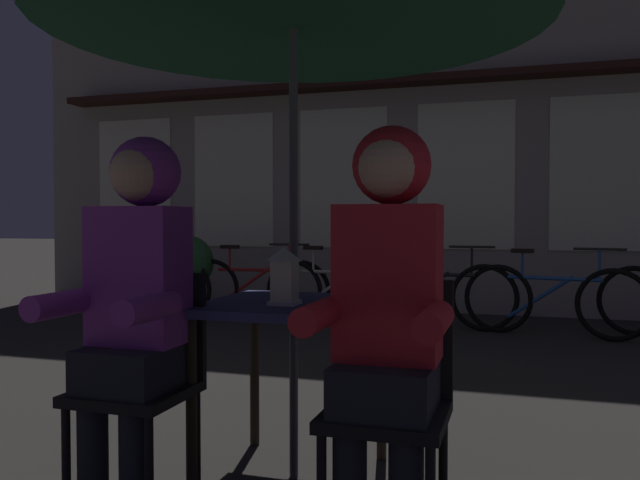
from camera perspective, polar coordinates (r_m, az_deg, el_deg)
The scene contains 14 objects.
ground_plane at distance 2.88m, azimuth -2.33°, elevation -20.23°, with size 60.00×60.00×0.00m, color #2D2B28.
cafe_table at distance 2.71m, azimuth -2.35°, elevation -7.60°, with size 0.72×0.72×0.74m.
lantern at distance 2.58m, azimuth -3.19°, elevation -3.07°, with size 0.11×0.11×0.23m.
chair_left at distance 2.62m, azimuth -15.30°, elevation -11.29°, with size 0.40×0.40×0.87m.
chair_right at distance 2.27m, azimuth 6.21°, elevation -13.30°, with size 0.40×0.40×0.87m.
person_left_hooded at distance 2.52m, azimuth -16.06°, elevation -3.59°, with size 0.45×0.56×1.40m.
person_right_hooded at distance 2.15m, azimuth 5.95°, elevation -4.44°, with size 0.45×0.56×1.40m.
shopfront_building at distance 8.27m, azimuth 7.73°, elevation 15.74°, with size 10.00×0.93×6.20m.
bicycle_nearest at distance 7.53m, azimuth -15.12°, elevation -3.93°, with size 1.68×0.18×0.84m.
bicycle_second at distance 7.06m, azimuth -5.82°, elevation -4.25°, with size 1.68×0.23×0.84m.
bicycle_third at distance 6.71m, azimuth 1.60°, elevation -4.56°, with size 1.67×0.24×0.84m.
bicycle_fourth at distance 6.53m, azimuth 9.85°, elevation -4.75°, with size 1.68×0.10×0.84m.
bicycle_fifth at distance 6.36m, azimuth 19.97°, elevation -5.00°, with size 1.66×0.38×0.84m.
potted_plant at distance 7.32m, azimuth -11.72°, elevation -2.52°, with size 0.60×0.60×0.92m.
Camera 1 is at (0.90, -2.52, 1.07)m, focal length 36.11 mm.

